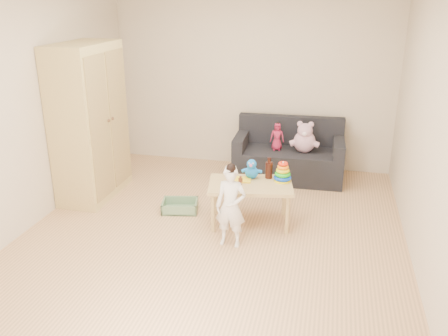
% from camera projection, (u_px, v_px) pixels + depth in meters
% --- Properties ---
extents(room, '(4.50, 4.50, 4.50)m').
position_uv_depth(room, '(213.00, 115.00, 4.67)').
color(room, tan).
rests_on(room, ground).
extents(wardrobe, '(0.53, 1.05, 1.89)m').
position_uv_depth(wardrobe, '(90.00, 122.00, 5.76)').
color(wardrobe, tan).
rests_on(wardrobe, ground).
extents(sofa, '(1.49, 0.78, 0.41)m').
position_uv_depth(sofa, '(288.00, 164.00, 6.53)').
color(sofa, black).
rests_on(sofa, ground).
extents(play_table, '(0.99, 0.72, 0.48)m').
position_uv_depth(play_table, '(250.00, 203.00, 5.24)').
color(play_table, tan).
rests_on(play_table, ground).
extents(storage_bin, '(0.47, 0.39, 0.12)m').
position_uv_depth(storage_bin, '(180.00, 206.00, 5.60)').
color(storage_bin, '#648862').
rests_on(storage_bin, ground).
extents(toddler, '(0.32, 0.22, 0.83)m').
position_uv_depth(toddler, '(231.00, 207.00, 4.73)').
color(toddler, white).
rests_on(toddler, ground).
extents(pink_bear, '(0.34, 0.30, 0.36)m').
position_uv_depth(pink_bear, '(305.00, 139.00, 6.32)').
color(pink_bear, '#CA94AF').
rests_on(pink_bear, sofa).
extents(doll, '(0.20, 0.15, 0.37)m').
position_uv_depth(doll, '(277.00, 137.00, 6.40)').
color(doll, '#A71F44').
rests_on(doll, sofa).
extents(ring_stacker, '(0.20, 0.20, 0.23)m').
position_uv_depth(ring_stacker, '(283.00, 174.00, 5.19)').
color(ring_stacker, yellow).
rests_on(ring_stacker, play_table).
extents(brown_bottle, '(0.08, 0.08, 0.24)m').
position_uv_depth(brown_bottle, '(269.00, 169.00, 5.28)').
color(brown_bottle, black).
rests_on(brown_bottle, play_table).
extents(blue_plush, '(0.23, 0.21, 0.23)m').
position_uv_depth(blue_plush, '(252.00, 169.00, 5.27)').
color(blue_plush, '#1C84FF').
rests_on(blue_plush, play_table).
extents(wooden_figure, '(0.05, 0.04, 0.11)m').
position_uv_depth(wooden_figure, '(240.00, 180.00, 5.10)').
color(wooden_figure, brown).
rests_on(wooden_figure, play_table).
extents(yellow_book, '(0.20, 0.20, 0.01)m').
position_uv_depth(yellow_book, '(243.00, 180.00, 5.25)').
color(yellow_book, yellow).
rests_on(yellow_book, play_table).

